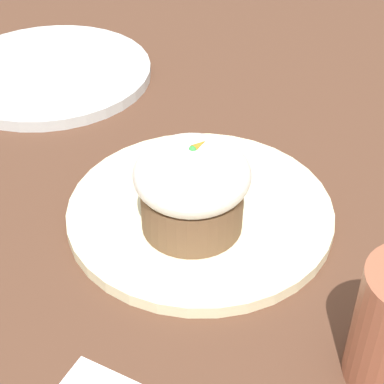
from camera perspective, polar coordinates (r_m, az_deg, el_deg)
ground_plane at (r=0.65m, az=0.73°, el=-2.20°), size 4.00×4.00×0.00m
dessert_plate at (r=0.64m, az=0.73°, el=-1.76°), size 0.27×0.27×0.01m
carrot_cake at (r=0.59m, az=0.00°, el=0.42°), size 0.11×0.11×0.09m
spoon at (r=0.65m, az=1.04°, el=-0.60°), size 0.11×0.12×0.01m
side_plate at (r=0.91m, az=-12.51°, el=10.32°), size 0.27×0.27×0.01m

